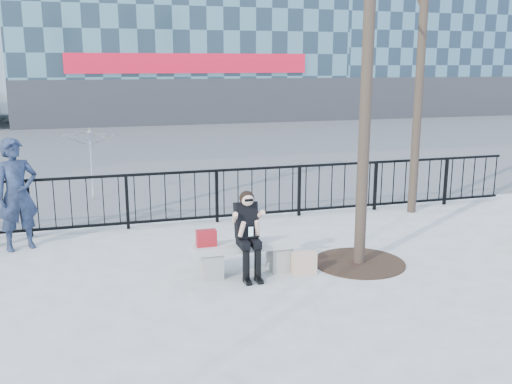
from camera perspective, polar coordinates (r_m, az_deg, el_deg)
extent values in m
plane|color=gray|center=(9.02, -1.03, -8.07)|extent=(120.00, 120.00, 0.00)
cube|color=#474747|center=(23.46, -10.70, 4.69)|extent=(60.00, 23.00, 0.01)
cube|color=black|center=(11.55, -4.95, 2.10)|extent=(14.00, 0.05, 0.05)
cube|color=black|center=(11.77, -4.87, -2.50)|extent=(14.00, 0.05, 0.05)
cube|color=#2D2D30|center=(30.61, -6.45, 8.92)|extent=(18.00, 0.08, 2.40)
cube|color=red|center=(30.49, -6.53, 12.67)|extent=(12.60, 0.12, 1.00)
cube|color=#2D2D30|center=(37.45, 20.45, 8.90)|extent=(16.00, 0.08, 2.40)
cylinder|color=black|center=(9.04, 11.22, 15.96)|extent=(0.18, 0.18, 7.50)
cylinder|color=black|center=(12.66, 16.22, 13.59)|extent=(0.18, 0.18, 7.00)
cylinder|color=black|center=(9.57, 10.25, -6.96)|extent=(1.50, 1.50, 0.02)
cube|color=gray|center=(8.83, -4.51, -7.19)|extent=(0.32, 0.38, 0.40)
cube|color=gray|center=(9.10, 2.33, -6.55)|extent=(0.32, 0.38, 0.40)
cube|color=gray|center=(8.87, -1.05, -5.39)|extent=(1.65, 0.46, 0.09)
cube|color=maroon|center=(8.71, -4.99, -4.61)|extent=(0.31, 0.14, 0.25)
cube|color=beige|center=(8.94, 4.83, -7.09)|extent=(0.39, 0.16, 0.36)
imported|color=black|center=(10.71, -22.79, -0.22)|extent=(0.85, 0.71, 1.97)
imported|color=gold|center=(14.06, -16.14, 2.68)|extent=(1.90, 1.94, 1.74)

